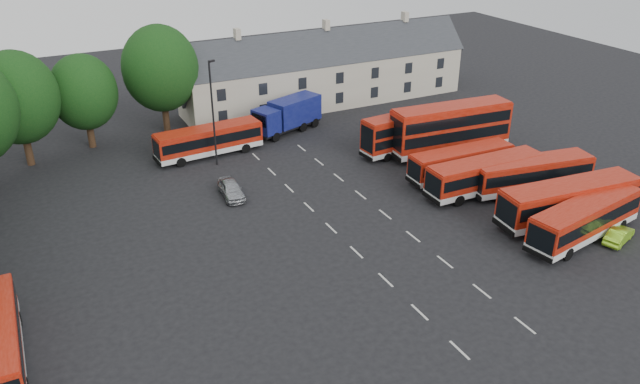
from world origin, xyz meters
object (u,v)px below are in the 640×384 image
Objects in this scene: bus_row_a at (585,217)px; bus_dd_south at (451,126)px; silver_car at (231,189)px; lamppost at (213,111)px; box_truck at (288,114)px; lime_car at (619,235)px.

bus_row_a is 0.91× the size of bus_dd_south.
lamppost is at bearing 85.50° from silver_car.
silver_car is at bearing 128.96° from bus_row_a.
lime_car is (12.61, -32.53, -1.43)m from box_truck.
bus_row_a is 32.68m from box_truck.
bus_row_a is 1.32× the size of box_truck.
bus_dd_south reaches higher than box_truck.
lamppost is (-20.29, 25.94, 3.53)m from bus_row_a.
bus_dd_south is at bearing -67.39° from box_truck.
bus_dd_south is at bearing 76.20° from bus_row_a.
bus_row_a is 33.12m from lamppost.
lamppost is (-9.79, -5.01, 3.40)m from box_truck.
bus_row_a is at bearing -91.26° from box_truck.
bus_dd_south is 17.44m from box_truck.
box_truck is at bearing 27.10° from lamppost.
box_truck reaches higher than bus_row_a.
box_truck is 0.84× the size of lamppost.
silver_car is at bearing -98.61° from lamppost.
bus_row_a is 3.29× the size of lime_car.
box_truck is at bearing 1.63° from lime_car.
lamppost reaches higher than bus_row_a.
lime_car is (2.11, -1.58, -1.31)m from bus_row_a.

